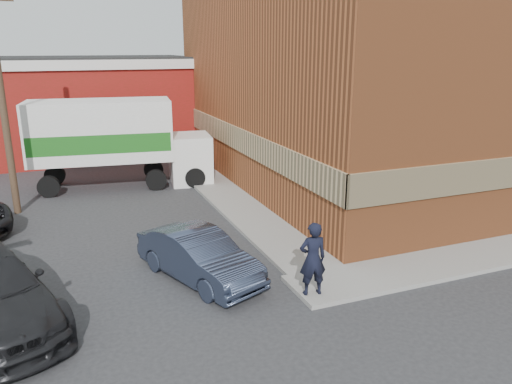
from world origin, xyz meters
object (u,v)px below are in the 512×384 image
object	(u,v)px
utility_pole	(0,87)
warehouse	(50,107)
man	(313,259)
brick_building	(376,79)
sedan	(199,256)
box_truck	(119,137)

from	to	relation	value
utility_pole	warehouse	bearing A→B (deg)	82.23
warehouse	man	bearing A→B (deg)	-74.71
brick_building	warehouse	bearing A→B (deg)	142.80
brick_building	sedan	xyz separation A→B (m)	(-11.04, -8.11, -4.00)
warehouse	man	distance (m)	22.07
brick_building	utility_pole	xyz separation A→B (m)	(-16.00, 0.00, 0.06)
brick_building	warehouse	distance (m)	18.30
sedan	box_truck	size ratio (longest dim) A/B	0.51
warehouse	box_truck	world-z (taller)	warehouse
warehouse	box_truck	bearing A→B (deg)	-72.23
man	box_truck	xyz separation A→B (m)	(-3.04, 12.62, 1.18)
brick_building	warehouse	size ratio (longest dim) A/B	1.12
brick_building	box_truck	bearing A→B (deg)	168.43
man	box_truck	distance (m)	13.03
man	warehouse	bearing A→B (deg)	-66.88
warehouse	box_truck	size ratio (longest dim) A/B	2.00
brick_building	sedan	size ratio (longest dim) A/B	4.42
brick_building	man	size ratio (longest dim) A/B	9.56
brick_building	utility_pole	world-z (taller)	brick_building
warehouse	sedan	world-z (taller)	warehouse
sedan	box_truck	distance (m)	10.66
brick_building	warehouse	world-z (taller)	brick_building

